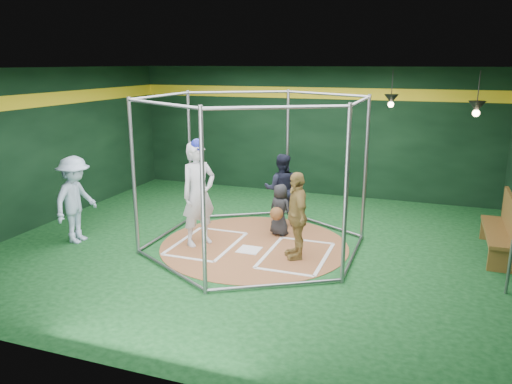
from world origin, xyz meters
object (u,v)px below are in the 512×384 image
(batter_figure, at_px, (199,193))
(umpire, at_px, (281,189))
(dugout_bench, at_px, (504,226))
(visitor_leopard, at_px, (297,215))

(batter_figure, height_order, umpire, batter_figure)
(umpire, relative_size, dugout_bench, 0.82)
(batter_figure, distance_m, dugout_bench, 5.91)
(visitor_leopard, bearing_deg, dugout_bench, 83.17)
(batter_figure, distance_m, umpire, 2.17)
(visitor_leopard, distance_m, dugout_bench, 3.96)
(visitor_leopard, xyz_separation_m, umpire, (-0.86, 1.84, -0.02))
(umpire, distance_m, dugout_bench, 4.56)
(visitor_leopard, bearing_deg, batter_figure, -119.22)
(visitor_leopard, height_order, dugout_bench, visitor_leopard)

